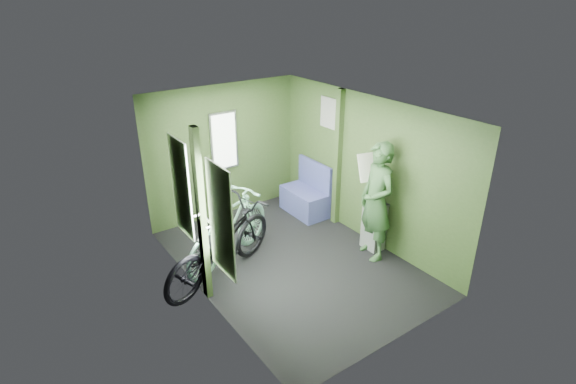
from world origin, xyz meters
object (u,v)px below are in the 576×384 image
Objects in this scene: passenger at (376,202)px; waste_box at (374,225)px; bench_seat at (306,198)px; bicycle_black at (223,277)px; bicycle_mint at (231,261)px.

passenger is 0.55m from waste_box.
bicycle_black is at bearing -156.06° from bench_seat.
waste_box is at bearing 147.53° from passenger.
bicycle_mint is 2.33× the size of waste_box.
bicycle_mint is at bearing -107.41° from passenger.
bicycle_black is 1.15× the size of passenger.
bicycle_black is 0.42m from bicycle_mint.
passenger is (2.13, -0.78, 0.90)m from bicycle_black.
bicycle_black is 1.13× the size of bicycle_mint.
waste_box reaches higher than bicycle_black.
bench_seat is (-0.11, 1.56, -0.11)m from waste_box.
waste_box is at bearing -85.06° from bench_seat.
waste_box reaches higher than bicycle_mint.
bicycle_mint is 2.31m from passenger.
passenger reaches higher than bicycle_black.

